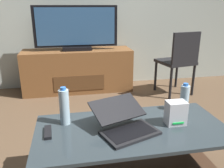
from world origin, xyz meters
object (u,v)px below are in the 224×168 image
object	(u,v)px
dining_chair	(179,59)
water_bottle_near	(184,98)
water_bottle_far	(64,107)
media_cabinet	(78,70)
router_box	(176,113)
tv_remote	(48,132)
television	(76,29)
coffee_table	(132,145)
cell_phone	(116,114)
laptop	(125,123)

from	to	relation	value
dining_chair	water_bottle_near	world-z (taller)	dining_chair
water_bottle_near	water_bottle_far	bearing A→B (deg)	-177.30
media_cabinet	dining_chair	xyz separation A→B (m)	(1.37, -0.46, 0.21)
media_cabinet	router_box	bearing A→B (deg)	-74.82
router_box	tv_remote	world-z (taller)	router_box
dining_chair	water_bottle_near	bearing A→B (deg)	-114.65
dining_chair	router_box	distance (m)	1.80
router_box	dining_chair	bearing A→B (deg)	63.26
television	router_box	size ratio (longest dim) A/B	7.01
coffee_table	television	distance (m)	2.15
dining_chair	cell_phone	size ratio (longest dim) A/B	6.43
television	water_bottle_near	size ratio (longest dim) A/B	5.21
media_cabinet	tv_remote	size ratio (longest dim) A/B	9.83
cell_phone	laptop	bearing A→B (deg)	-106.48
router_box	water_bottle_near	size ratio (longest dim) A/B	0.74
coffee_table	laptop	world-z (taller)	laptop
dining_chair	router_box	xyz separation A→B (m)	(-0.81, -1.61, 0.01)
water_bottle_far	tv_remote	xyz separation A→B (m)	(-0.11, -0.12, -0.12)
television	water_bottle_near	distance (m)	2.03
dining_chair	water_bottle_far	distance (m)	2.14
dining_chair	cell_phone	distance (m)	1.82
dining_chair	television	bearing A→B (deg)	162.24
television	tv_remote	bearing A→B (deg)	-98.39
television	router_box	distance (m)	2.16
dining_chair	laptop	bearing A→B (deg)	-125.85
coffee_table	dining_chair	bearing A→B (deg)	55.24
media_cabinet	coffee_table	bearing A→B (deg)	-82.95
dining_chair	water_bottle_far	world-z (taller)	dining_chair
cell_phone	coffee_table	bearing A→B (deg)	-92.01
water_bottle_near	water_bottle_far	world-z (taller)	water_bottle_far
water_bottle_far	router_box	bearing A→B (deg)	-11.27
tv_remote	media_cabinet	bearing A→B (deg)	77.99
coffee_table	dining_chair	size ratio (longest dim) A/B	1.43
television	laptop	xyz separation A→B (m)	(0.20, -2.07, -0.41)
coffee_table	water_bottle_near	xyz separation A→B (m)	(0.47, 0.19, 0.24)
media_cabinet	television	size ratio (longest dim) A/B	1.35
laptop	water_bottle_far	distance (m)	0.43
coffee_table	water_bottle_far	xyz separation A→B (m)	(-0.44, 0.15, 0.26)
water_bottle_near	laptop	bearing A→B (deg)	-158.30
cell_phone	tv_remote	world-z (taller)	tv_remote
laptop	dining_chair	bearing A→B (deg)	54.15
media_cabinet	water_bottle_near	xyz separation A→B (m)	(0.72, -1.88, 0.24)
router_box	cell_phone	distance (m)	0.44
laptop	water_bottle_far	world-z (taller)	water_bottle_far
water_bottle_far	dining_chair	bearing A→B (deg)	43.12
media_cabinet	router_box	distance (m)	2.16
laptop	water_bottle_near	distance (m)	0.57
water_bottle_near	media_cabinet	bearing A→B (deg)	111.03
cell_phone	tv_remote	size ratio (longest dim) A/B	0.88
television	media_cabinet	bearing A→B (deg)	90.00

